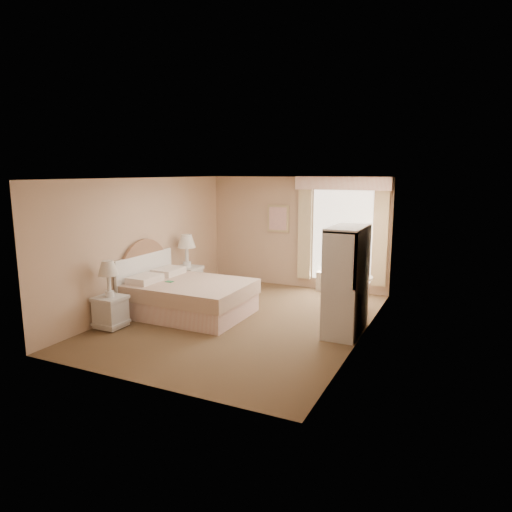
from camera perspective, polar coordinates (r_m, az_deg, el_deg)
The scene contains 9 objects.
room at distance 7.91m, azimuth -1.76°, elevation 0.59°, with size 4.21×5.51×2.51m.
window at distance 10.00m, azimuth 10.61°, elevation 3.02°, with size 2.05×0.22×2.51m.
framed_art at distance 10.50m, azimuth 2.77°, elevation 4.70°, with size 0.52×0.04×0.62m.
bed at distance 8.58m, azimuth -8.75°, elevation -4.91°, with size 2.12×1.64×1.45m.
nightstand_near at distance 8.10m, azimuth -17.78°, elevation -5.64°, with size 0.47×0.47×1.14m.
nightstand_far at distance 9.85m, azimuth -8.59°, elevation -2.07°, with size 0.53×0.53×1.29m.
round_table at distance 8.61m, azimuth 12.05°, elevation -4.04°, with size 0.68×0.68×0.72m.
cafe_chair at distance 9.13m, azimuth 11.78°, elevation -3.03°, with size 0.54×0.54×0.88m.
armoire at distance 7.56m, azimuth 11.24°, elevation -4.12°, with size 0.53×1.06×1.76m.
Camera 1 is at (3.54, -6.94, 2.62)m, focal length 32.00 mm.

